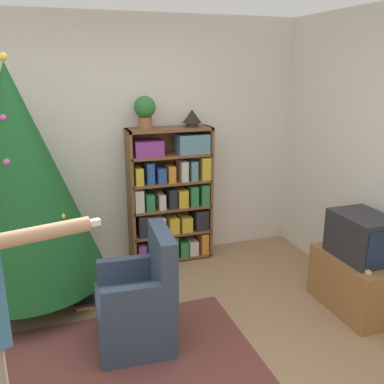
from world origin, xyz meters
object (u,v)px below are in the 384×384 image
(bookshelf, at_px, (171,197))
(potted_plant, at_px, (145,110))
(television, at_px, (362,236))
(table_lamp, at_px, (192,117))
(armchair, at_px, (139,306))
(christmas_tree, at_px, (17,177))

(bookshelf, relative_size, potted_plant, 4.47)
(television, height_order, potted_plant, potted_plant)
(table_lamp, bearing_deg, armchair, -122.82)
(television, height_order, table_lamp, table_lamp)
(bookshelf, relative_size, christmas_tree, 0.67)
(armchair, distance_m, table_lamp, 2.08)
(potted_plant, bearing_deg, table_lamp, 0.00)
(television, xyz_separation_m, armchair, (-1.91, 0.13, -0.37))
(potted_plant, height_order, table_lamp, potted_plant)
(christmas_tree, relative_size, table_lamp, 10.96)
(television, distance_m, potted_plant, 2.36)
(bookshelf, relative_size, armchair, 1.60)
(armchair, bearing_deg, potted_plant, 167.73)
(bookshelf, height_order, christmas_tree, christmas_tree)
(table_lamp, bearing_deg, television, -56.61)
(bookshelf, xyz_separation_m, television, (1.25, -1.52, -0.03))
(television, relative_size, armchair, 0.57)
(christmas_tree, bearing_deg, bookshelf, 15.59)
(bookshelf, bearing_deg, potted_plant, 178.16)
(bookshelf, distance_m, table_lamp, 0.88)
(television, relative_size, table_lamp, 2.63)
(television, relative_size, christmas_tree, 0.24)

